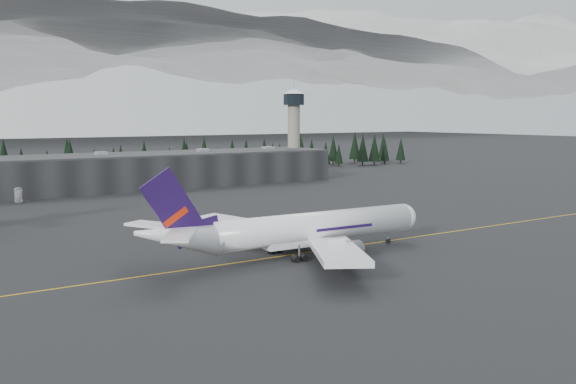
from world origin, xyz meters
TOP-DOWN VIEW (x-y plane):
  - ground at (0.00, 0.00)m, footprint 1400.00×1400.00m
  - taxiline at (0.00, -2.00)m, footprint 400.00×0.40m
  - terminal at (0.00, 125.00)m, footprint 160.00×30.00m
  - control_tower at (75.00, 128.00)m, footprint 10.00×10.00m
  - treeline at (0.00, 162.00)m, footprint 360.00×20.00m
  - jet_main at (-14.37, -3.19)m, footprint 61.00×56.26m
  - gse_vehicle_a at (-42.26, 103.95)m, footprint 2.89×5.16m
  - gse_vehicle_b at (8.30, 100.06)m, footprint 4.13×2.13m

SIDE VIEW (x-z plane):
  - ground at x=0.00m, z-range 0.00..0.00m
  - taxiline at x=0.00m, z-range 0.00..0.02m
  - gse_vehicle_b at x=8.30m, z-range 0.00..1.34m
  - gse_vehicle_a at x=-42.26m, z-range 0.00..1.36m
  - jet_main at x=-14.37m, z-range -3.91..14.02m
  - terminal at x=0.00m, z-range 0.00..12.60m
  - treeline at x=0.00m, z-range 0.00..15.00m
  - control_tower at x=75.00m, z-range 4.56..42.26m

